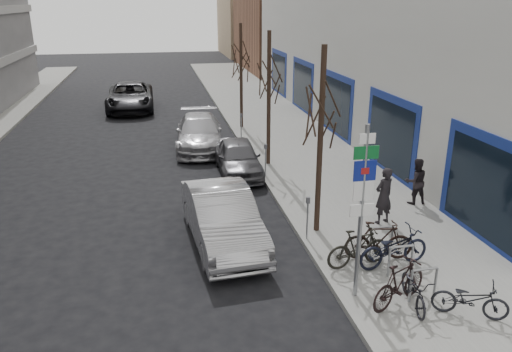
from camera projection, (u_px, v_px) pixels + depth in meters
name	position (u px, v px, depth m)	size (l,w,h in m)	color
ground	(253.00, 312.00, 11.14)	(120.00, 120.00, 0.00)	black
sidewalk_east	(312.00, 162.00, 21.20)	(5.00, 70.00, 0.15)	slate
commercial_building	(500.00, 31.00, 27.43)	(20.00, 32.00, 10.00)	#B7B7B2
brick_building_far	(304.00, 28.00, 49.19)	(12.00, 14.00, 8.00)	brown
tan_building_far	(274.00, 17.00, 62.98)	(13.00, 12.00, 9.00)	#937A5B
highway_sign_pole	(362.00, 203.00, 10.76)	(0.55, 0.10, 4.20)	gray
bike_rack	(401.00, 257.00, 12.19)	(0.66, 2.26, 0.83)	gray
tree_near	(322.00, 97.00, 13.49)	(1.80, 1.80, 5.50)	black
tree_mid	(269.00, 67.00, 19.50)	(1.80, 1.80, 5.50)	black
tree_far	(241.00, 51.00, 25.51)	(1.80, 1.80, 5.50)	black
meter_front	(308.00, 214.00, 14.01)	(0.10, 0.08, 1.27)	gray
meter_mid	(266.00, 157.00, 19.09)	(0.10, 0.08, 1.27)	gray
meter_back	(241.00, 124.00, 24.18)	(0.10, 0.08, 1.27)	gray
bike_near_left	(414.00, 287.00, 11.00)	(0.46, 1.54, 0.94)	black
bike_near_right	(400.00, 283.00, 11.03)	(0.53, 1.77, 1.07)	black
bike_mid_curb	(394.00, 245.00, 12.61)	(0.59, 1.96, 1.20)	black
bike_mid_inner	(358.00, 247.00, 12.62)	(0.52, 1.76, 1.07)	black
bike_far_curb	(471.00, 296.00, 10.62)	(0.48, 1.58, 0.96)	black
bike_far_inner	(379.00, 240.00, 12.97)	(0.53, 1.80, 1.09)	black
parked_car_front	(222.00, 217.00, 14.08)	(1.69, 4.84, 1.59)	#AAAAAF
parked_car_mid	(238.00, 157.00, 19.79)	(1.63, 4.06, 1.38)	#4C4C51
parked_car_back	(200.00, 133.00, 23.21)	(2.12, 5.23, 1.52)	#9B9A9F
lane_car	(130.00, 96.00, 31.40)	(2.81, 6.09, 1.69)	black
pedestrian_near	(384.00, 196.00, 14.99)	(0.65, 0.42, 1.77)	black
pedestrian_far	(416.00, 181.00, 16.49)	(0.58, 0.40, 1.58)	black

